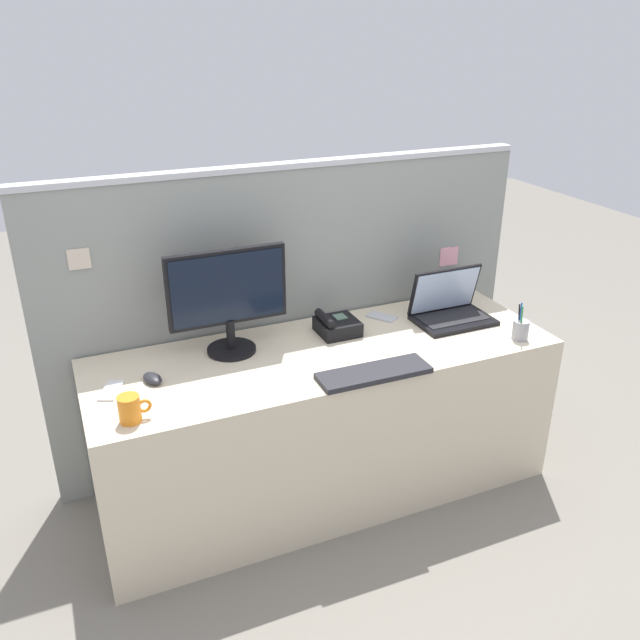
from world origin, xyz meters
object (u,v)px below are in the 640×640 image
Objects in this scene: desktop_monitor at (228,295)px; pen_cup at (521,329)px; cell_phone_white_slab at (111,390)px; keyboard_main at (374,373)px; computer_mouse_right_hand at (152,378)px; laptop at (450,307)px; cell_phone_silver_slab at (382,317)px; desk_phone at (336,326)px; coffee_mug at (130,409)px.

desktop_monitor reaches higher than pen_cup.
desktop_monitor reaches higher than cell_phone_white_slab.
pen_cup reaches higher than keyboard_main.
pen_cup is 1.71m from cell_phone_white_slab.
computer_mouse_right_hand is at bearing -158.38° from desktop_monitor.
desktop_monitor is at bearing 174.78° from laptop.
pen_cup is 1.16× the size of cell_phone_white_slab.
desktop_monitor is 0.78m from cell_phone_silver_slab.
cell_phone_silver_slab and cell_phone_white_slab have the same top height.
laptop is (1.02, -0.09, -0.19)m from desktop_monitor.
laptop is at bearing -7.24° from desk_phone.
desk_phone reaches higher than cell_phone_silver_slab.
cell_phone_silver_slab is (0.29, 0.47, -0.01)m from keyboard_main.
keyboard_main is 0.92m from coffee_mug.
desktop_monitor is 2.86× the size of desk_phone.
laptop is 1.37m from computer_mouse_right_hand.
coffee_mug reaches higher than cell_phone_white_slab.
coffee_mug is at bearing 179.67° from pen_cup.
keyboard_main is at bearing -177.11° from pen_cup.
laptop is 0.78× the size of keyboard_main.
keyboard_main is 4.52× the size of computer_mouse_right_hand.
pen_cup is at bearing -18.36° from desktop_monitor.
cell_phone_silver_slab is 1.28m from coffee_mug.
pen_cup is 1.47× the size of coffee_mug.
cell_phone_silver_slab is 1.26m from cell_phone_white_slab.
cell_phone_silver_slab is at bearing 135.45° from pen_cup.
computer_mouse_right_hand is 1.11m from cell_phone_silver_slab.
coffee_mug is (-1.21, -0.43, 0.04)m from cell_phone_silver_slab.
laptop is at bearing -15.89° from computer_mouse_right_hand.
computer_mouse_right_hand is 0.73× the size of cell_phone_silver_slab.
keyboard_main is 3.94× the size of coffee_mug.
laptop is at bearing -5.22° from desktop_monitor.
laptop reaches higher than keyboard_main.
pen_cup is at bearing -0.33° from coffee_mug.
desk_phone is at bearing 152.49° from pen_cup.
desk_phone reaches higher than cell_phone_white_slab.
desk_phone is 0.99m from cell_phone_white_slab.
cell_phone_white_slab is (-1.25, -0.19, 0.00)m from cell_phone_silver_slab.
laptop is at bearing 31.62° from keyboard_main.
computer_mouse_right_hand is at bearing 27.64° from cell_phone_white_slab.
coffee_mug is at bearing -159.17° from desk_phone.
computer_mouse_right_hand is at bearing -178.05° from laptop.
cell_phone_white_slab is at bearing -163.60° from desktop_monitor.
keyboard_main is 2.68× the size of pen_cup.
desktop_monitor is 1.26m from pen_cup.
desktop_monitor reaches higher than keyboard_main.
desk_phone is at bearing 20.83° from coffee_mug.
laptop reaches higher than cell_phone_silver_slab.
desk_phone is 0.38× the size of keyboard_main.
coffee_mug is at bearing -140.71° from desktop_monitor.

